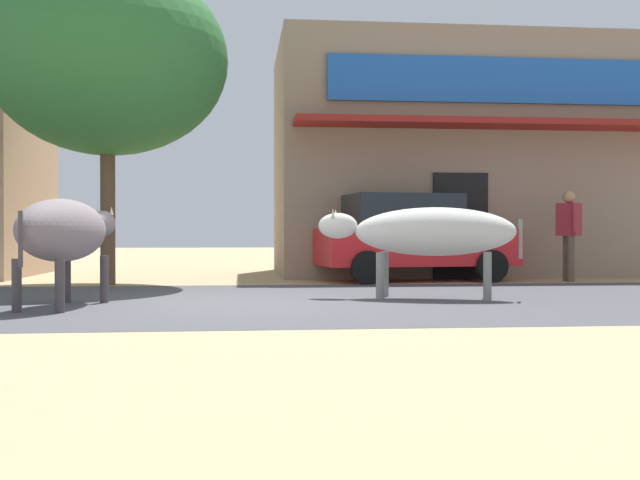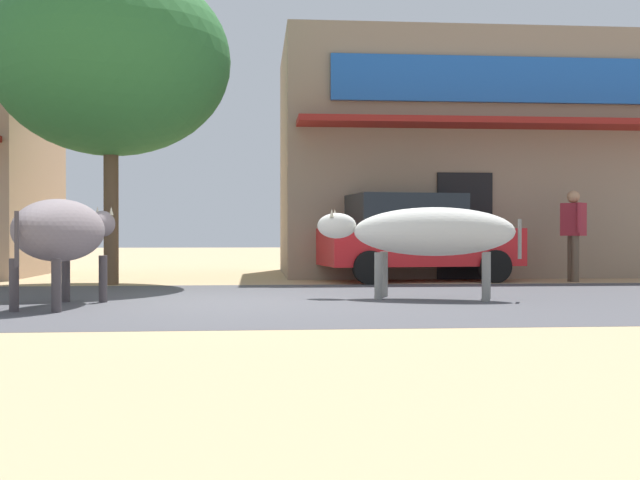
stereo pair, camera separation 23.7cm
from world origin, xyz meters
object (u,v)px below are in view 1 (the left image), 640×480
parked_hatchback_car (410,237)px  cow_near_brown (65,231)px  cow_far_dark (429,232)px  pedestrian_by_shop (569,228)px  roadside_tree (107,60)px

parked_hatchback_car → cow_near_brown: 7.18m
cow_near_brown → cow_far_dark: cow_near_brown is taller
pedestrian_by_shop → cow_far_dark: bearing=-135.4°
parked_hatchback_car → cow_near_brown: (-5.36, -4.77, 0.09)m
pedestrian_by_shop → roadside_tree: bearing=-179.3°
cow_near_brown → pedestrian_by_shop: 9.27m
roadside_tree → cow_far_dark: roadside_tree is taller
roadside_tree → parked_hatchback_car: bearing=7.0°
roadside_tree → pedestrian_by_shop: (8.43, 0.11, -2.93)m
parked_hatchback_car → pedestrian_by_shop: (2.90, -0.57, 0.16)m
cow_near_brown → cow_far_dark: size_ratio=0.94×
cow_near_brown → parked_hatchback_car: bearing=41.7°
roadside_tree → parked_hatchback_car: (5.53, 0.68, -3.10)m
parked_hatchback_car → pedestrian_by_shop: bearing=-11.1°
cow_near_brown → pedestrian_by_shop: bearing=26.9°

